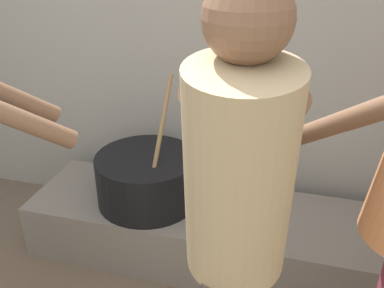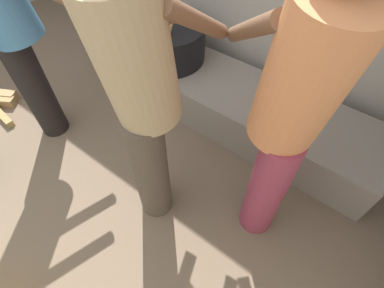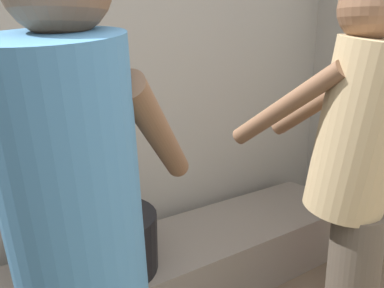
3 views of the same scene
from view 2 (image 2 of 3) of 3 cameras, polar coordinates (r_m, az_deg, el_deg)
name	(u,v)px [view 2 (image 2 of 3)]	position (r m, az deg, el deg)	size (l,w,h in m)	color
hearth_ledge	(225,99)	(2.39, 6.36, 8.68)	(2.43, 0.60, 0.33)	slate
cooking_pot_main	(169,42)	(2.45, -4.49, 19.15)	(0.57, 0.57, 0.74)	black
cook_in_tan_shirt	(141,92)	(1.27, -9.85, 9.90)	(0.39, 0.71, 1.65)	#4C4238
cook_in_blue_shirt	(1,13)	(2.09, -33.17, 20.54)	(0.71, 0.70, 1.66)	black
cook_in_orange_shirt	(291,112)	(1.25, 18.76, 5.85)	(0.71, 0.70, 1.64)	#8C3347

